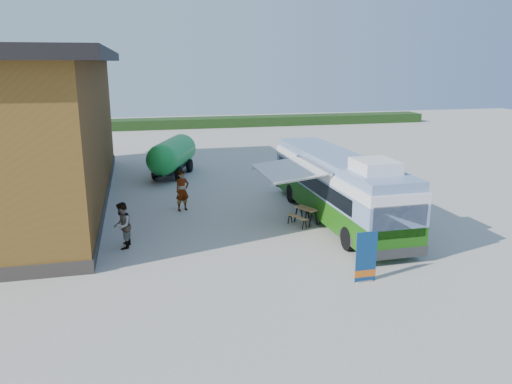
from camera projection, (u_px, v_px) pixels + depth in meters
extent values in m
plane|color=#BCB7AD|center=(277.00, 257.00, 18.35)|extent=(100.00, 100.00, 0.00)
cube|color=brown|center=(18.00, 134.00, 24.52)|extent=(8.00, 20.00, 7.00)
cube|color=black|center=(8.00, 55.00, 23.57)|extent=(9.60, 21.20, 0.50)
cube|color=#332D28|center=(25.00, 198.00, 25.35)|extent=(8.10, 20.10, 0.50)
cube|color=#264419|center=(254.00, 121.00, 55.78)|extent=(40.00, 3.00, 1.00)
cube|color=#236C12|center=(336.00, 202.00, 22.51)|extent=(2.45, 11.09, 1.01)
cube|color=#758DB8|center=(337.00, 182.00, 22.28)|extent=(2.45, 11.09, 0.83)
cube|color=black|center=(309.00, 181.00, 22.44)|extent=(0.16, 9.22, 0.65)
cube|color=black|center=(356.00, 178.00, 22.98)|extent=(0.16, 9.22, 0.65)
cube|color=white|center=(337.00, 168.00, 22.12)|extent=(2.45, 11.09, 0.41)
cube|color=#758DB8|center=(338.00, 160.00, 22.02)|extent=(2.31, 10.90, 0.37)
cube|color=white|center=(375.00, 166.00, 18.63)|extent=(1.50, 1.68, 0.46)
cube|color=black|center=(400.00, 222.00, 17.16)|extent=(2.07, 0.09, 1.20)
cube|color=#2D2D2D|center=(397.00, 253.00, 17.50)|extent=(2.36, 0.23, 0.37)
cube|color=#2D2D2D|center=(297.00, 182.00, 27.72)|extent=(2.36, 0.23, 0.37)
cylinder|color=black|center=(348.00, 239.00, 18.91)|extent=(0.29, 0.93, 0.92)
cylinder|color=black|center=(397.00, 234.00, 19.40)|extent=(0.29, 0.93, 0.92)
cylinder|color=black|center=(292.00, 193.00, 25.39)|extent=(0.29, 0.93, 0.92)
cylinder|color=black|center=(329.00, 191.00, 25.88)|extent=(0.29, 0.93, 0.92)
cube|color=white|center=(287.00, 170.00, 21.29)|extent=(2.37, 3.75, 0.29)
cube|color=#A5A8AD|center=(313.00, 165.00, 21.52)|extent=(0.20, 4.02, 0.15)
cylinder|color=#A5A8AD|center=(299.00, 181.00, 19.85)|extent=(2.42, 0.08, 0.30)
cylinder|color=#A5A8AD|center=(277.00, 166.00, 22.77)|extent=(2.42, 0.08, 0.30)
cube|color=navy|center=(366.00, 257.00, 16.10)|extent=(0.73, 0.04, 1.71)
cube|color=#C75712|center=(365.00, 273.00, 16.25)|extent=(0.74, 0.05, 0.24)
cube|color=#A5A8AD|center=(365.00, 280.00, 16.31)|extent=(0.51, 0.19, 0.05)
cylinder|color=#A5A8AD|center=(366.00, 257.00, 16.12)|extent=(0.02, 0.02, 1.71)
cube|color=tan|center=(306.00, 208.00, 21.91)|extent=(0.89, 1.23, 0.04)
cube|color=tan|center=(297.00, 217.00, 21.68)|extent=(0.68, 1.13, 0.03)
cube|color=tan|center=(315.00, 212.00, 22.29)|extent=(0.68, 1.13, 0.03)
cube|color=black|center=(311.00, 220.00, 21.54)|extent=(0.06, 0.06, 0.70)
cube|color=black|center=(316.00, 218.00, 21.74)|extent=(0.06, 0.06, 0.70)
cube|color=black|center=(296.00, 214.00, 22.26)|extent=(0.06, 0.06, 0.70)
cube|color=black|center=(302.00, 213.00, 22.46)|extent=(0.06, 0.06, 0.70)
imported|color=#999999|center=(182.00, 191.00, 23.84)|extent=(0.84, 0.72, 1.95)
imported|color=#999999|center=(122.00, 226.00, 19.01)|extent=(0.81, 0.97, 1.80)
cylinder|color=green|center=(172.00, 154.00, 31.05)|extent=(3.23, 4.54, 1.86)
sphere|color=green|center=(162.00, 160.00, 29.06)|extent=(1.86, 1.86, 1.86)
sphere|color=green|center=(182.00, 148.00, 33.03)|extent=(1.86, 1.86, 1.86)
cube|color=black|center=(173.00, 167.00, 31.26)|extent=(2.72, 4.51, 0.21)
cube|color=black|center=(159.00, 177.00, 28.69)|extent=(0.56, 1.20, 0.10)
cylinder|color=black|center=(156.00, 173.00, 30.20)|extent=(0.54, 0.87, 0.83)
cylinder|color=black|center=(179.00, 174.00, 30.01)|extent=(0.54, 0.87, 0.83)
cylinder|color=black|center=(168.00, 165.00, 32.58)|extent=(0.54, 0.87, 0.83)
cylinder|color=black|center=(190.00, 166.00, 32.40)|extent=(0.54, 0.87, 0.83)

